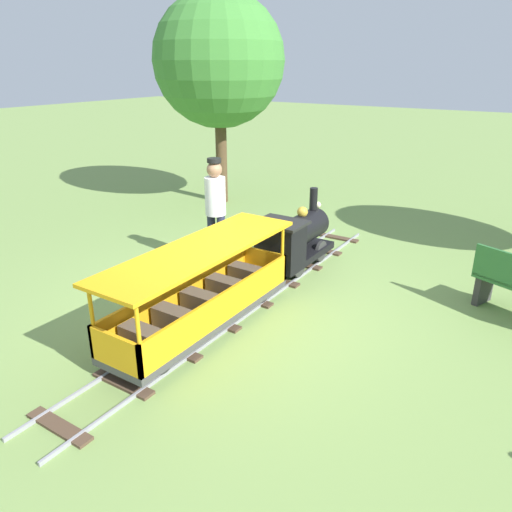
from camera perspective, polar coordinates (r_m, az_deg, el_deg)
The scene contains 6 objects.
ground_plane at distance 6.32m, azimuth -1.32°, elevation -5.39°, with size 60.00×60.00×0.00m, color #75934C.
track at distance 6.36m, azimuth -0.98°, elevation -5.03°, with size 0.71×6.40×0.04m.
locomotive at distance 7.14m, azimuth 4.44°, elevation 2.03°, with size 0.67×1.44×1.08m.
passenger_car at distance 5.54m, azimuth -6.23°, elevation -4.76°, with size 0.77×2.70×0.97m.
conductor_person at distance 7.16m, azimuth -4.74°, elevation 6.03°, with size 0.30×0.30×1.62m.
oak_tree_near at distance 10.58m, azimuth -4.33°, elevation 21.69°, with size 2.65×2.65×4.23m.
Camera 1 is at (3.19, -4.64, 2.87)m, focal length 34.38 mm.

